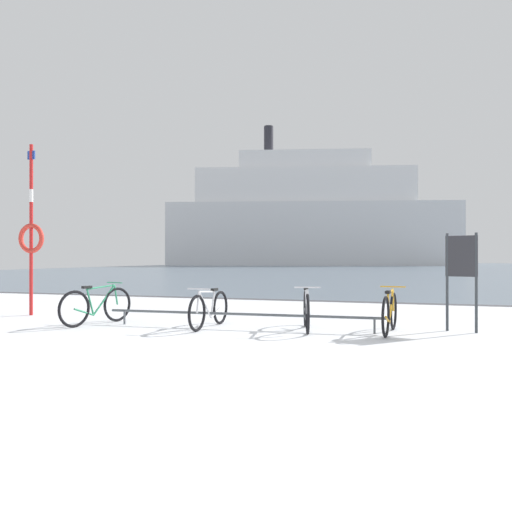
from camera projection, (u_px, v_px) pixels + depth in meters
ground at (386, 269)px, 56.85m from camera, size 80.00×132.00×0.08m
bike_rack at (241, 315)px, 9.18m from camera, size 5.49×0.33×0.31m
bicycle_0 at (97, 306)px, 9.79m from camera, size 0.61×1.75×0.84m
bicycle_1 at (209, 309)px, 9.33m from camera, size 0.46×1.74×0.79m
bicycle_2 at (306, 310)px, 9.00m from camera, size 0.55×1.63×0.84m
bicycle_3 at (390, 313)px, 8.63m from camera, size 0.46×1.67×0.83m
info_sign at (461, 265)px, 8.81m from camera, size 0.54×0.17×1.81m
rescue_post at (31, 233)px, 11.36m from camera, size 0.71×0.11×4.03m
ferry_ship at (309, 219)px, 83.33m from camera, size 49.70×20.42×24.20m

